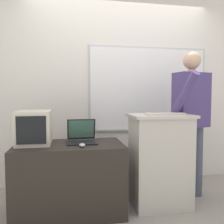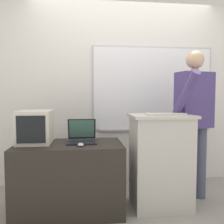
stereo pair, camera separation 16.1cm
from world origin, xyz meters
name	(u,v)px [view 2 (the right image)]	position (x,y,z in m)	size (l,w,h in m)	color
back_wall	(124,77)	(0.01, 1.30, 1.48)	(6.40, 0.17, 2.98)	silver
lectern_podium	(161,161)	(0.28, 0.42, 0.51)	(0.66, 0.48, 1.01)	#BCB7AD
side_desk	(70,177)	(-0.70, 0.43, 0.36)	(1.09, 0.62, 0.72)	#28231E
person_presenter	(194,115)	(0.71, 0.56, 1.00)	(0.58, 0.61, 1.72)	#474C60
laptop	(82,136)	(-0.57, 0.50, 0.78)	(0.31, 0.32, 0.24)	black
wireless_keyboard	(166,114)	(0.30, 0.36, 1.02)	(0.42, 0.14, 0.02)	beige
computer_mouse_by_laptop	(81,145)	(-0.58, 0.27, 0.73)	(0.06, 0.10, 0.03)	#BCBCC1
crt_monitor	(36,127)	(-1.05, 0.51, 0.89)	(0.33, 0.43, 0.34)	beige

